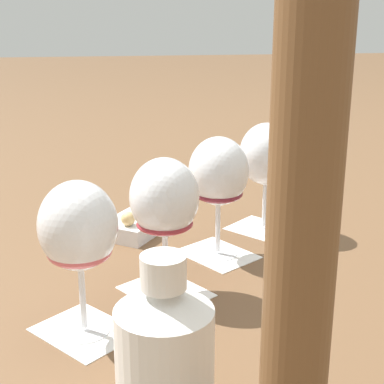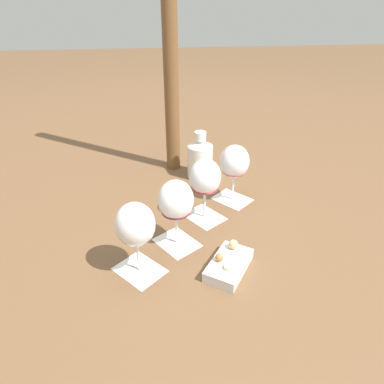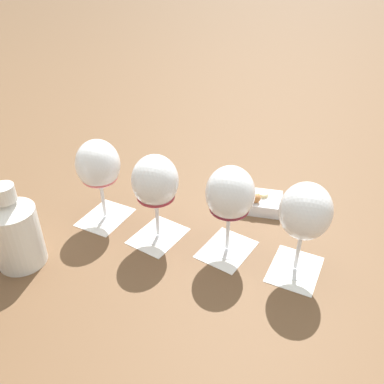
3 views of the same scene
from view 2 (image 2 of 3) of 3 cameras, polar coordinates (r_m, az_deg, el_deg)
ground_plane at (r=1.01m, az=0.03°, el=-6.19°), size 8.00×8.00×0.00m
tasting_card_0 at (r=1.16m, az=6.69°, el=-1.17°), size 0.15×0.15×0.00m
tasting_card_1 at (r=1.07m, az=2.05°, el=-4.10°), size 0.14×0.15×0.00m
tasting_card_2 at (r=0.96m, az=-2.53°, el=-8.40°), size 0.14×0.15×0.00m
tasting_card_3 at (r=0.89m, az=-8.71°, el=-12.70°), size 0.15×0.15×0.00m
wine_glass_0 at (r=1.10m, az=7.09°, el=4.71°), size 0.09×0.09×0.19m
wine_glass_1 at (r=1.00m, az=2.18°, el=2.21°), size 0.09×0.09×0.19m
wine_glass_2 at (r=0.89m, az=-2.72°, el=-1.69°), size 0.09×0.09×0.19m
wine_glass_3 at (r=0.81m, az=-9.42°, el=-5.80°), size 0.09×0.09×0.19m
ceramic_vase at (r=1.27m, az=1.35°, el=5.73°), size 0.09×0.09×0.18m
snack_dish at (r=0.88m, az=6.16°, el=-11.85°), size 0.15×0.16×0.05m
umbrella_pole at (r=1.25m, az=-3.77°, el=26.17°), size 0.05×0.05×1.03m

